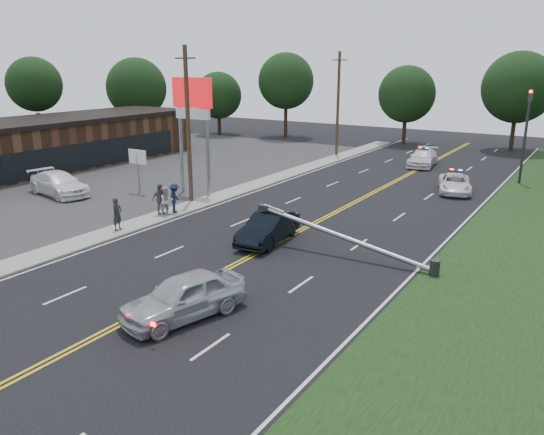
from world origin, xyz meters
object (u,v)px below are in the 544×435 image
Objects in this scene: bystander_b at (167,201)px; fallen_streetlight at (352,240)px; utility_pole_mid at (188,125)px; bystander_d at (160,199)px; utility_pole_far at (338,104)px; emergency_b at (423,158)px; waiting_sedan at (184,296)px; parked_car at (59,184)px; bystander_c at (175,198)px; emergency_a at (455,184)px; crashed_sedan at (268,228)px; bystander_a at (117,214)px; traffic_signal at (526,128)px; pylon_sign at (193,108)px; small_sign at (138,161)px.

fallen_streetlight is at bearing -72.76° from bystander_b.
utility_pole_mid is 5.26× the size of bystander_d.
utility_pole_far is 10.06m from emergency_b.
bystander_d is at bearing -115.91° from emergency_b.
waiting_sedan reaches higher than emergency_b.
bystander_c is at bearing -77.05° from parked_car.
bystander_b is at bearing -145.85° from emergency_a.
crashed_sedan is 0.84× the size of parked_car.
bystander_c is at bearing -12.82° from bystander_a.
traffic_signal is at bearing 45.80° from utility_pole_mid.
emergency_a is at bearing 98.18° from waiting_sedan.
fallen_streetlight is at bearing -4.89° from crashed_sedan.
parked_car is 10.66m from bystander_a.
bystander_d reaches higher than crashed_sedan.
bystander_a is 3.56m from bystander_b.
pylon_sign is at bearing -1.11° from bystander_c.
waiting_sedan is 33.91m from emergency_b.
waiting_sedan is 22.01m from parked_car.
emergency_a is (15.33, 10.28, -5.36)m from pylon_sign.
utility_pole_mid reaches higher than emergency_a.
emergency_b is (13.82, 21.02, -1.58)m from small_sign.
bystander_d is at bearing 169.90° from crashed_sedan.
bystander_c is at bearing -87.43° from utility_pole_far.
bystander_d is at bearing -70.66° from pylon_sign.
utility_pole_mid is 5.53m from bystander_b.
fallen_streetlight is 16.29m from emergency_a.
parked_car is at bearing -133.69° from emergency_b.
small_sign is 0.67× the size of crashed_sedan.
utility_pole_mid is at bearing 148.72° from crashed_sedan.
utility_pole_far is (1.30, 20.00, -0.91)m from pylon_sign.
pylon_sign is at bearing -93.72° from utility_pole_far.
crashed_sedan is 7.59m from bystander_b.
pylon_sign is 0.85× the size of fallen_streetlight.
utility_pole_far reaches higher than emergency_a.
crashed_sedan reaches higher than emergency_a.
fallen_streetlight is at bearing -81.99° from bystander_d.
pylon_sign is 7.86m from bystander_b.
bystander_b is at bearing -71.63° from utility_pole_mid.
bystander_c is (1.11, -24.76, -4.06)m from utility_pole_far.
utility_pole_far reaches higher than pylon_sign.
fallen_streetlight is 1.81× the size of emergency_b.
utility_pole_mid is 10.58m from crashed_sedan.
crashed_sedan is (13.54, -4.10, -1.57)m from small_sign.
emergency_b is at bearing 160.35° from traffic_signal.
crashed_sedan is at bearing -83.88° from bystander_d.
crashed_sedan is (10.04, -6.10, -5.23)m from pylon_sign.
bystander_a is (-12.52, -3.08, 0.10)m from fallen_streetlight.
small_sign is 0.31× the size of utility_pole_far.
small_sign reaches higher than parked_car.
parked_car is (-9.14, -3.42, -4.28)m from utility_pole_mid.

